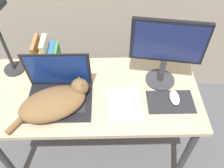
{
  "coord_description": "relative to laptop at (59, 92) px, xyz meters",
  "views": [
    {
      "loc": [
        0.09,
        -0.6,
        1.82
      ],
      "look_at": [
        0.11,
        0.27,
        0.84
      ],
      "focal_mm": 38.0,
      "sensor_mm": 36.0,
      "label": 1
    }
  ],
  "objects": [
    {
      "name": "mousepad",
      "position": [
        0.63,
        -0.04,
        -0.05
      ],
      "size": [
        0.27,
        0.17,
        0.0
      ],
      "color": "#232328",
      "rests_on": "desk"
    },
    {
      "name": "desk",
      "position": [
        0.19,
        0.04,
        -0.14
      ],
      "size": [
        1.26,
        0.59,
        0.74
      ],
      "color": "tan",
      "rests_on": "ground_plane"
    },
    {
      "name": "notepad",
      "position": [
        0.37,
        -0.05,
        -0.05
      ],
      "size": [
        0.2,
        0.24,
        0.01
      ],
      "color": "#99C6E0",
      "rests_on": "desk"
    },
    {
      "name": "external_monitor",
      "position": [
        0.6,
        0.13,
        0.2
      ],
      "size": [
        0.4,
        0.18,
        0.43
      ],
      "color": "#333338",
      "rests_on": "desk"
    },
    {
      "name": "cat",
      "position": [
        -0.01,
        -0.07,
        0.0
      ],
      "size": [
        0.44,
        0.34,
        0.13
      ],
      "color": "brown",
      "rests_on": "desk"
    },
    {
      "name": "computer_mouse",
      "position": [
        0.66,
        -0.02,
        -0.04
      ],
      "size": [
        0.06,
        0.11,
        0.03
      ],
      "color": "silver",
      "rests_on": "mousepad"
    },
    {
      "name": "laptop",
      "position": [
        0.0,
        0.0,
        0.0
      ],
      "size": [
        0.36,
        0.27,
        0.28
      ],
      "color": "black",
      "rests_on": "desk"
    },
    {
      "name": "book_row",
      "position": [
        -0.09,
        0.23,
        0.05
      ],
      "size": [
        0.14,
        0.17,
        0.25
      ],
      "color": "olive",
      "rests_on": "desk"
    },
    {
      "name": "webcam",
      "position": [
        0.09,
        0.26,
        -0.01
      ],
      "size": [
        0.04,
        0.04,
        0.07
      ],
      "color": "#232328",
      "rests_on": "desk"
    }
  ]
}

